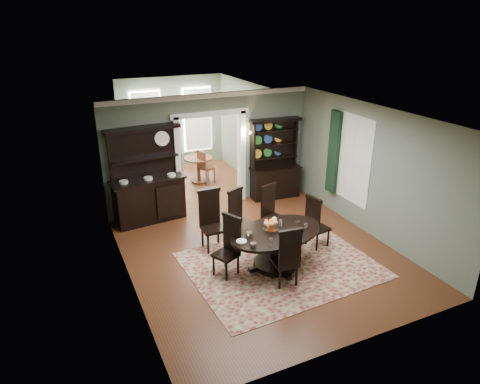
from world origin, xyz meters
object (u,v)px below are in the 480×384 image
object	(u,v)px
welsh_dresser	(274,169)
sideboard	(148,189)
dining_table	(276,242)
parlor_table	(199,166)

from	to	relation	value
welsh_dresser	sideboard	bearing A→B (deg)	-174.36
dining_table	welsh_dresser	size ratio (longest dim) A/B	1.00
sideboard	parlor_table	distance (m)	2.81
parlor_table	welsh_dresser	bearing A→B (deg)	-50.80
sideboard	dining_table	bearing A→B (deg)	-66.85
dining_table	parlor_table	world-z (taller)	dining_table
welsh_dresser	parlor_table	size ratio (longest dim) A/B	2.59
sideboard	welsh_dresser	world-z (taller)	sideboard
sideboard	welsh_dresser	bearing A→B (deg)	-5.42
welsh_dresser	parlor_table	distance (m)	2.50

